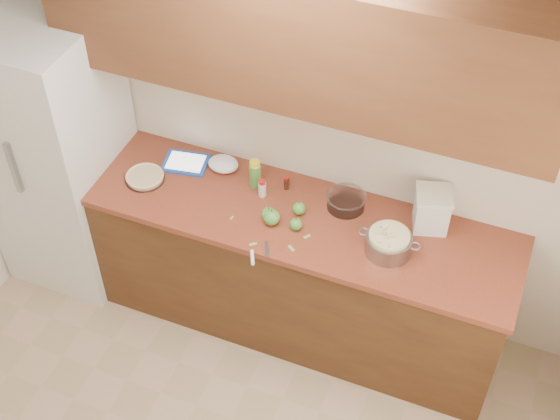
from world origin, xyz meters
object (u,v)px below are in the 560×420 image
at_px(pie, 145,177).
at_px(tablet, 186,163).
at_px(flour_canister, 432,209).
at_px(colander, 388,243).

xyz_separation_m(pie, tablet, (0.16, 0.21, -0.01)).
bearing_deg(flour_canister, tablet, -178.21).
distance_m(colander, tablet, 1.31).
height_order(flour_canister, tablet, flour_canister).
xyz_separation_m(colander, flour_canister, (0.16, 0.26, 0.06)).
relative_size(flour_canister, tablet, 0.82).
relative_size(pie, flour_canister, 0.96).
bearing_deg(pie, colander, -0.52).
bearing_deg(colander, flour_canister, 59.32).
relative_size(pie, colander, 0.68).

